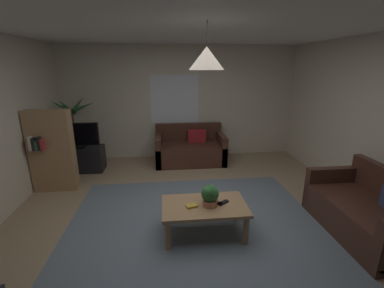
# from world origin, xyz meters

# --- Properties ---
(floor) EXTENTS (5.28, 5.75, 0.02)m
(floor) POSITION_xyz_m (0.00, 0.00, -0.01)
(floor) COLOR #9E8466
(floor) RESTS_ON ground
(rug) EXTENTS (3.43, 3.16, 0.01)m
(rug) POSITION_xyz_m (0.00, -0.20, 0.00)
(rug) COLOR slate
(rug) RESTS_ON ground
(wall_back) EXTENTS (5.40, 0.06, 2.53)m
(wall_back) POSITION_xyz_m (0.00, 2.90, 1.27)
(wall_back) COLOR beige
(wall_back) RESTS_ON ground
(ceiling) EXTENTS (5.28, 5.75, 0.02)m
(ceiling) POSITION_xyz_m (0.00, 0.00, 2.54)
(ceiling) COLOR white
(window_pane) EXTENTS (1.09, 0.01, 1.09)m
(window_pane) POSITION_xyz_m (-0.12, 2.87, 1.35)
(window_pane) COLOR white
(couch_under_window) EXTENTS (1.51, 0.83, 0.82)m
(couch_under_window) POSITION_xyz_m (0.18, 2.40, 0.28)
(couch_under_window) COLOR #47281E
(couch_under_window) RESTS_ON ground
(couch_right_side) EXTENTS (0.83, 1.47, 0.82)m
(couch_right_side) POSITION_xyz_m (2.16, -0.46, 0.28)
(couch_right_side) COLOR #47281E
(couch_right_side) RESTS_ON ground
(coffee_table) EXTENTS (1.06, 0.63, 0.42)m
(coffee_table) POSITION_xyz_m (0.10, -0.24, 0.35)
(coffee_table) COLOR #A87F56
(coffee_table) RESTS_ON ground
(book_on_table_0) EXTENTS (0.15, 0.12, 0.03)m
(book_on_table_0) POSITION_xyz_m (-0.07, -0.28, 0.43)
(book_on_table_0) COLOR gold
(book_on_table_0) RESTS_ON coffee_table
(remote_on_table_0) EXTENTS (0.16, 0.13, 0.02)m
(remote_on_table_0) POSITION_xyz_m (0.34, -0.24, 0.43)
(remote_on_table_0) COLOR black
(remote_on_table_0) RESTS_ON coffee_table
(remote_on_table_1) EXTENTS (0.16, 0.13, 0.02)m
(remote_on_table_1) POSITION_xyz_m (0.25, -0.24, 0.43)
(remote_on_table_1) COLOR black
(remote_on_table_1) RESTS_ON coffee_table
(potted_plant_on_table) EXTENTS (0.22, 0.23, 0.27)m
(potted_plant_on_table) POSITION_xyz_m (0.16, -0.27, 0.56)
(potted_plant_on_table) COLOR #B77051
(potted_plant_on_table) RESTS_ON coffee_table
(tv_stand) EXTENTS (0.90, 0.44, 0.50)m
(tv_stand) POSITION_xyz_m (-2.09, 2.12, 0.25)
(tv_stand) COLOR black
(tv_stand) RESTS_ON ground
(tv) EXTENTS (0.82, 0.16, 0.51)m
(tv) POSITION_xyz_m (-2.09, 2.10, 0.76)
(tv) COLOR black
(tv) RESTS_ON tv_stand
(potted_palm_corner) EXTENTS (0.82, 0.76, 1.47)m
(potted_palm_corner) POSITION_xyz_m (-2.28, 2.53, 0.62)
(potted_palm_corner) COLOR #B77051
(potted_palm_corner) RESTS_ON ground
(bookshelf_corner) EXTENTS (0.70, 0.31, 1.40)m
(bookshelf_corner) POSITION_xyz_m (-2.27, 1.29, 0.71)
(bookshelf_corner) COLOR #A87F56
(bookshelf_corner) RESTS_ON ground
(pendant_lamp) EXTENTS (0.38, 0.38, 0.49)m
(pendant_lamp) POSITION_xyz_m (0.10, -0.24, 2.16)
(pendant_lamp) COLOR black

